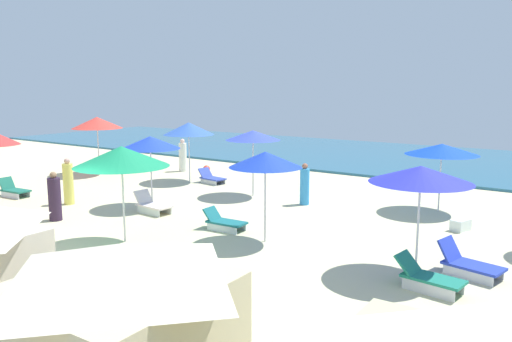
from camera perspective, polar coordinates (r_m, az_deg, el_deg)
The scene contains 22 objects.
ground_plane at distance 12.97m, azimuth -22.33°, elevation -10.38°, with size 60.00×60.00×0.00m, color beige.
ocean at distance 31.50m, azimuth 15.44°, elevation 1.46°, with size 60.00×14.00×0.12m, color #27617E.
umbrella_0 at distance 25.83m, azimuth -17.31°, elevation 5.16°, with size 2.40×2.40×2.79m.
umbrella_1 at distance 18.32m, azimuth 20.01°, elevation 2.29°, with size 2.42×2.42×2.33m.
umbrella_3 at distance 19.73m, azimuth -0.34°, elevation 3.99°, with size 2.12×2.12×2.56m.
lounge_chair_4_0 at distance 21.93m, azimuth -25.38°, elevation -1.93°, with size 1.28×0.69×0.73m.
umbrella_5 at distance 22.94m, azimuth -7.52°, elevation 4.71°, with size 2.27×2.27×2.66m.
lounge_chair_5_0 at distance 22.68m, azimuth -5.00°, elevation -0.77°, with size 1.33×0.79×0.63m.
umbrella_6 at distance 13.77m, azimuth 1.04°, elevation 1.28°, with size 1.99×1.99×2.51m.
lounge_chair_6_0 at distance 15.35m, azimuth -3.59°, elevation -5.68°, with size 1.31×0.65×0.63m.
umbrella_7 at distance 18.22m, azimuth -11.71°, elevation 3.12°, with size 2.09×2.09×2.52m.
lounge_chair_7_0 at distance 17.68m, azimuth -11.50°, elevation -3.75°, with size 1.38×0.70×0.72m.
umbrella_8 at distance 11.85m, azimuth 17.89°, elevation -0.36°, with size 2.28×2.28×2.51m.
lounge_chair_8_0 at distance 12.69m, azimuth 22.59°, elevation -9.52°, with size 1.48×0.92×0.77m.
lounge_chair_8_1 at distance 11.53m, azimuth 18.64°, elevation -11.20°, with size 1.46×0.75×0.70m.
umbrella_9 at distance 13.82m, azimuth -14.77°, elevation 1.58°, with size 2.50×2.50×2.70m.
beachgoer_2 at distance 19.71m, azimuth -20.20°, elevation -1.26°, with size 0.50×0.50×1.69m.
beachgoer_3 at distance 25.98m, azimuth -8.17°, elevation 1.63°, with size 0.53×0.53×1.64m.
beachgoer_4 at distance 18.54m, azimuth 5.45°, elevation -1.63°, with size 0.47×0.47×1.51m.
beachgoer_5 at distance 17.49m, azimuth -21.53°, elevation -2.84°, with size 0.53×0.53×1.58m.
beach_ball_0 at distance 25.55m, azimuth -5.55°, elevation 0.23°, with size 0.36×0.36×0.36m, color red.
cooler_box_1 at distance 16.44m, azimuth 21.84°, elevation -5.61°, with size 0.59×0.37×0.34m, color white.
Camera 1 is at (10.44, -6.42, 4.24)m, focal length 35.87 mm.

